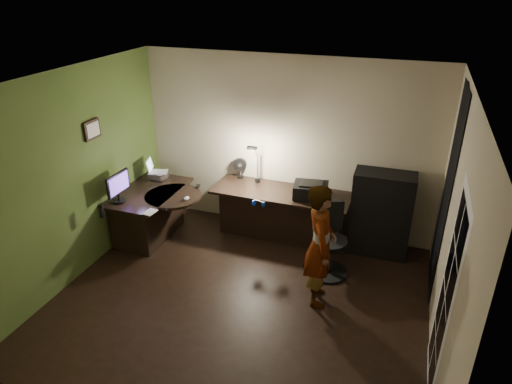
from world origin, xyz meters
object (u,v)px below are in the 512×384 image
(desk_left, at_px, (151,214))
(cabinet, at_px, (381,214))
(monitor, at_px, (118,191))
(desk_right, at_px, (280,215))
(office_chair, at_px, (330,242))
(person, at_px, (320,245))

(desk_left, relative_size, cabinet, 1.08)
(desk_left, bearing_deg, monitor, -114.31)
(monitor, bearing_deg, desk_right, 28.81)
(desk_right, xyz_separation_m, office_chair, (0.88, -0.69, 0.11))
(monitor, bearing_deg, person, -2.77)
(desk_right, relative_size, cabinet, 1.65)
(desk_right, bearing_deg, cabinet, 3.68)
(desk_left, relative_size, desk_right, 0.65)
(person, bearing_deg, monitor, 69.99)
(desk_right, height_order, office_chair, office_chair)
(cabinet, distance_m, office_chair, 0.97)
(cabinet, height_order, person, person)
(cabinet, distance_m, monitor, 3.72)
(desk_right, relative_size, person, 1.32)
(cabinet, xyz_separation_m, office_chair, (-0.57, -0.77, -0.13))
(desk_left, height_order, person, person)
(desk_left, bearing_deg, desk_right, 19.07)
(desk_left, relative_size, office_chair, 1.36)
(office_chair, xyz_separation_m, person, (-0.02, -0.59, 0.29))
(desk_left, xyz_separation_m, office_chair, (2.75, -0.06, 0.10))
(desk_left, xyz_separation_m, monitor, (-0.20, -0.44, 0.55))
(desk_left, relative_size, person, 0.86)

